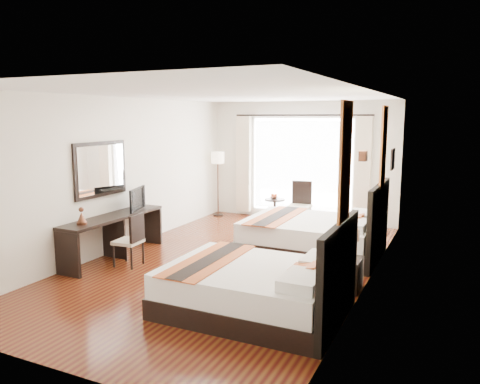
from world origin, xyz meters
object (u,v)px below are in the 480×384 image
at_px(vase, 343,254).
at_px(console_desk, 114,237).
at_px(floor_lamp, 218,162).
at_px(fruit_bowl, 274,198).
at_px(table_lamp, 351,237).
at_px(desk_chair, 129,250).
at_px(window_chair, 300,214).
at_px(television, 134,199).
at_px(side_table, 275,210).
at_px(bed_near, 259,287).
at_px(nightstand, 347,274).
at_px(bed_far, 316,235).

distance_m(vase, console_desk, 4.00).
height_order(vase, console_desk, console_desk).
distance_m(floor_lamp, fruit_bowl, 1.68).
height_order(vase, floor_lamp, floor_lamp).
distance_m(table_lamp, desk_chair, 3.60).
bearing_deg(fruit_bowl, floor_lamp, 179.93).
distance_m(desk_chair, window_chair, 4.16).
bearing_deg(table_lamp, television, 177.36).
bearing_deg(side_table, table_lamp, -54.21).
bearing_deg(television, fruit_bowl, -41.11).
bearing_deg(floor_lamp, side_table, -1.03).
bearing_deg(table_lamp, desk_chair, -170.15).
height_order(desk_chair, side_table, desk_chair).
height_order(bed_near, nightstand, bed_near).
bearing_deg(bed_far, vase, -62.57).
relative_size(bed_near, bed_far, 0.94).
distance_m(console_desk, television, 0.80).
bearing_deg(bed_near, desk_chair, 163.37).
xyz_separation_m(console_desk, television, (0.02, 0.55, 0.58)).
bearing_deg(floor_lamp, console_desk, -89.85).
bearing_deg(window_chair, desk_chair, -29.63).
bearing_deg(television, floor_lamp, -17.04).
distance_m(nightstand, fruit_bowl, 4.48).
bearing_deg(fruit_bowl, side_table, -35.09).
xyz_separation_m(bed_far, nightstand, (0.90, -1.54, -0.12)).
xyz_separation_m(desk_chair, fruit_bowl, (0.95, 4.13, 0.30)).
height_order(console_desk, floor_lamp, floor_lamp).
height_order(table_lamp, desk_chair, desk_chair).
distance_m(bed_far, floor_lamp, 3.92).
distance_m(bed_near, side_table, 5.18).
bearing_deg(side_table, desk_chair, -103.54).
bearing_deg(bed_near, bed_far, 91.42).
xyz_separation_m(vase, console_desk, (-3.99, -0.06, -0.18)).
xyz_separation_m(nightstand, floor_lamp, (-4.03, 3.68, 1.12)).
height_order(bed_near, vase, bed_near).
bearing_deg(nightstand, bed_near, -123.62).
bearing_deg(floor_lamp, window_chair, -8.66).
height_order(desk_chair, fruit_bowl, desk_chair).
bearing_deg(window_chair, bed_far, 20.87).
bearing_deg(bed_far, window_chair, 116.29).
xyz_separation_m(bed_far, window_chair, (-0.89, 1.80, -0.03)).
height_order(bed_far, fruit_bowl, bed_far).
distance_m(bed_far, fruit_bowl, 2.70).
bearing_deg(desk_chair, bed_near, 159.14).
bearing_deg(television, vase, -114.59).
relative_size(bed_far, side_table, 4.34).
distance_m(bed_far, television, 3.38).
relative_size(bed_far, television, 3.28).
distance_m(nightstand, side_table, 4.43).
relative_size(nightstand, desk_chair, 0.54).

